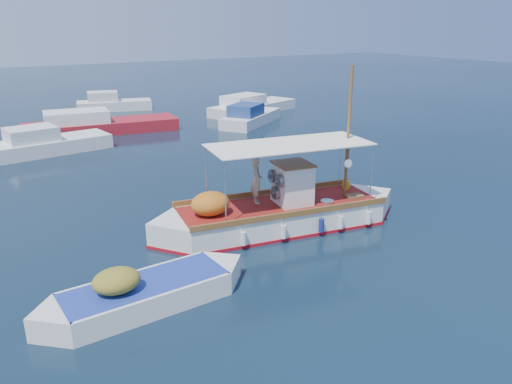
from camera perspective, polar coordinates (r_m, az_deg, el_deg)
ground at (r=18.41m, az=4.05°, el=-4.32°), size 160.00×160.00×0.00m
fishing_caique at (r=18.40m, az=2.57°, el=-2.51°), size 9.69×3.83×5.99m
dinghy at (r=13.94m, az=-12.69°, el=-11.46°), size 6.03×1.92×1.47m
bg_boat_nw at (r=31.41m, az=-22.77°, el=5.03°), size 6.82×3.25×1.80m
bg_boat_n at (r=35.99m, az=-17.79°, el=7.22°), size 10.48×4.11×1.80m
bg_boat_ne at (r=37.19m, az=-0.68°, el=8.47°), size 6.43×5.38×1.80m
bg_boat_e at (r=41.97m, az=-0.55°, el=9.67°), size 8.77×5.15×1.80m
bg_boat_far_n at (r=45.12m, az=-16.11°, el=9.60°), size 6.41×3.44×1.80m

